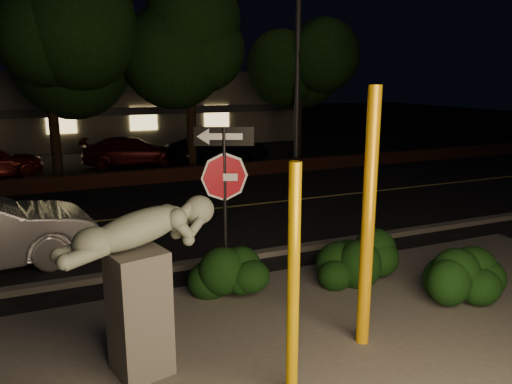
% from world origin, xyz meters
% --- Properties ---
extents(ground, '(90.00, 90.00, 0.00)m').
position_xyz_m(ground, '(0.00, 10.00, 0.00)').
color(ground, black).
rests_on(ground, ground).
extents(patio, '(14.00, 6.00, 0.02)m').
position_xyz_m(patio, '(0.00, -1.00, 0.01)').
color(patio, '#4C4944').
rests_on(patio, ground).
extents(road, '(80.00, 8.00, 0.01)m').
position_xyz_m(road, '(0.00, 7.00, 0.01)').
color(road, black).
rests_on(road, ground).
extents(lane_marking, '(80.00, 0.12, 0.00)m').
position_xyz_m(lane_marking, '(0.00, 7.00, 0.02)').
color(lane_marking, '#CCB651').
rests_on(lane_marking, road).
extents(curb, '(80.00, 0.25, 0.12)m').
position_xyz_m(curb, '(0.00, 2.90, 0.06)').
color(curb, '#4C4944').
rests_on(curb, ground).
extents(brick_wall, '(40.00, 0.35, 0.50)m').
position_xyz_m(brick_wall, '(0.00, 11.30, 0.25)').
color(brick_wall, '#4D2618').
rests_on(brick_wall, ground).
extents(parking_lot, '(40.00, 12.00, 0.01)m').
position_xyz_m(parking_lot, '(0.00, 17.00, 0.01)').
color(parking_lot, black).
rests_on(parking_lot, ground).
extents(building, '(22.00, 10.20, 4.00)m').
position_xyz_m(building, '(0.00, 24.99, 2.00)').
color(building, '#665D51').
rests_on(building, ground).
extents(tree_far_b, '(5.20, 5.20, 8.41)m').
position_xyz_m(tree_far_b, '(-2.50, 13.20, 6.05)').
color(tree_far_b, black).
rests_on(tree_far_b, ground).
extents(tree_far_c, '(4.80, 4.80, 7.84)m').
position_xyz_m(tree_far_c, '(2.50, 12.80, 5.66)').
color(tree_far_c, black).
rests_on(tree_far_c, ground).
extents(tree_far_d, '(4.40, 4.40, 7.42)m').
position_xyz_m(tree_far_d, '(7.50, 13.30, 5.42)').
color(tree_far_d, black).
rests_on(tree_far_d, ground).
extents(yellow_pole_left, '(0.14, 0.14, 2.85)m').
position_xyz_m(yellow_pole_left, '(-0.48, -1.58, 1.43)').
color(yellow_pole_left, '#E6B006').
rests_on(yellow_pole_left, ground).
extents(yellow_pole_right, '(0.18, 0.18, 3.64)m').
position_xyz_m(yellow_pole_right, '(1.02, -0.89, 1.82)').
color(yellow_pole_right, '#ECA40B').
rests_on(yellow_pole_right, ground).
extents(signpost, '(0.93, 0.41, 2.93)m').
position_xyz_m(signpost, '(-0.19, 1.48, 2.09)').
color(signpost, black).
rests_on(signpost, ground).
extents(sculpture, '(2.08, 0.99, 2.22)m').
position_xyz_m(sculpture, '(-1.99, -0.37, 1.37)').
color(sculpture, '#4C4944').
rests_on(sculpture, ground).
extents(hedge_center, '(1.91, 1.15, 0.93)m').
position_xyz_m(hedge_center, '(-0.30, 1.29, 0.46)').
color(hedge_center, black).
rests_on(hedge_center, ground).
extents(hedge_right, '(1.95, 1.34, 1.16)m').
position_xyz_m(hedge_right, '(2.23, 1.11, 0.58)').
color(hedge_right, black).
rests_on(hedge_right, ground).
extents(hedge_far_right, '(1.55, 1.08, 1.01)m').
position_xyz_m(hedge_far_right, '(3.41, -0.43, 0.50)').
color(hedge_far_right, black).
rests_on(hedge_far_right, ground).
extents(parked_car_darkred, '(4.44, 2.32, 1.23)m').
position_xyz_m(parked_car_darkred, '(0.59, 15.22, 0.61)').
color(parked_car_darkred, '#450B0E').
rests_on(parked_car_darkred, ground).
extents(parked_car_dark, '(5.09, 3.23, 1.31)m').
position_xyz_m(parked_car_dark, '(4.13, 14.23, 0.65)').
color(parked_car_dark, black).
rests_on(parked_car_dark, ground).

